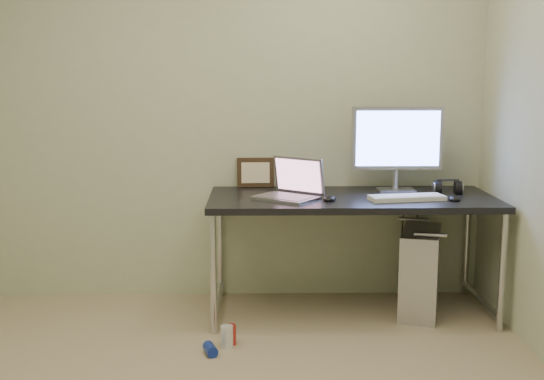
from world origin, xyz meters
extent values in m
cube|color=beige|center=(0.00, 1.75, 1.25)|extent=(3.50, 0.02, 2.50)
cube|color=black|center=(0.84, 1.37, 0.73)|extent=(1.76, 0.77, 0.04)
cylinder|color=silver|center=(0.00, 1.02, 0.35)|extent=(0.04, 0.04, 0.71)
cylinder|color=silver|center=(0.00, 1.71, 0.35)|extent=(0.04, 0.04, 0.71)
cylinder|color=silver|center=(1.67, 1.02, 0.35)|extent=(0.04, 0.04, 0.71)
cylinder|color=silver|center=(1.67, 1.71, 0.35)|extent=(0.04, 0.04, 0.71)
cylinder|color=silver|center=(0.00, 1.37, 0.08)|extent=(0.04, 0.69, 0.04)
cylinder|color=silver|center=(1.67, 1.37, 0.08)|extent=(0.04, 0.69, 0.04)
cube|color=silver|center=(1.28, 1.35, 0.27)|extent=(0.36, 0.56, 0.54)
cylinder|color=#A6A5AD|center=(1.28, 1.14, 0.56)|extent=(0.19, 0.08, 0.03)
cylinder|color=#A6A5AD|center=(1.28, 1.57, 0.56)|extent=(0.19, 0.08, 0.03)
cylinder|color=black|center=(1.23, 1.70, 0.40)|extent=(0.01, 0.16, 0.69)
cylinder|color=black|center=(1.32, 1.68, 0.38)|extent=(0.02, 0.11, 0.71)
cylinder|color=red|center=(0.10, 0.86, 0.06)|extent=(0.08, 0.08, 0.11)
cylinder|color=white|center=(0.08, 0.81, 0.06)|extent=(0.08, 0.08, 0.13)
cylinder|color=#152C9D|center=(0.00, 0.71, 0.03)|extent=(0.09, 0.12, 0.06)
cube|color=#A6A5AD|center=(0.42, 1.26, 0.76)|extent=(0.43, 0.41, 0.02)
cube|color=slate|center=(0.42, 1.26, 0.77)|extent=(0.37, 0.35, 0.00)
cube|color=#93939A|center=(0.51, 1.37, 0.88)|extent=(0.31, 0.25, 0.23)
cube|color=#8B5971|center=(0.51, 1.36, 0.88)|extent=(0.28, 0.22, 0.19)
cube|color=#A6A5AD|center=(1.14, 1.52, 0.76)|extent=(0.23, 0.17, 0.02)
cylinder|color=#A6A5AD|center=(1.14, 1.54, 0.83)|extent=(0.04, 0.04, 0.13)
cube|color=#A6A5AD|center=(1.14, 1.53, 1.09)|extent=(0.58, 0.04, 0.40)
cube|color=#6179EA|center=(1.14, 1.51, 1.09)|extent=(0.53, 0.01, 0.35)
cube|color=white|center=(1.15, 1.23, 0.76)|extent=(0.47, 0.22, 0.03)
ellipsoid|color=black|center=(1.43, 1.21, 0.77)|extent=(0.10, 0.13, 0.04)
ellipsoid|color=black|center=(0.68, 1.22, 0.77)|extent=(0.10, 0.13, 0.04)
cylinder|color=black|center=(1.39, 1.45, 0.78)|extent=(0.05, 0.11, 0.10)
cylinder|color=black|center=(1.52, 1.45, 0.78)|extent=(0.05, 0.11, 0.10)
cube|color=black|center=(1.46, 1.45, 0.84)|extent=(0.14, 0.03, 0.01)
cube|color=black|center=(0.24, 1.72, 0.85)|extent=(0.25, 0.08, 0.20)
cylinder|color=silver|center=(0.39, 1.63, 0.80)|extent=(0.01, 0.01, 0.09)
cylinder|color=white|center=(0.39, 1.63, 0.85)|extent=(0.04, 0.03, 0.04)
camera|label=1|loc=(0.26, -2.77, 1.49)|focal=45.00mm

